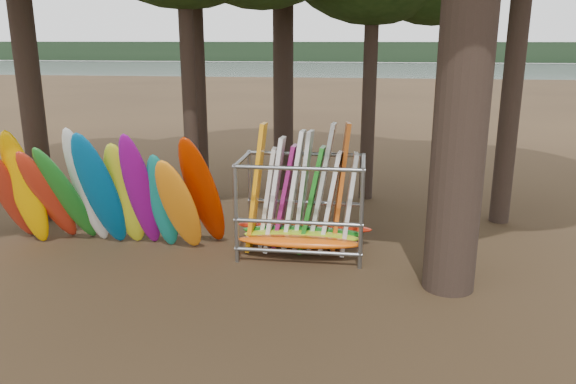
# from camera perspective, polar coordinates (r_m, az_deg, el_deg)

# --- Properties ---
(ground) EXTENTS (120.00, 120.00, 0.00)m
(ground) POSITION_cam_1_polar(r_m,az_deg,el_deg) (11.52, -4.63, -8.57)
(ground) COLOR #47331E
(ground) RESTS_ON ground
(lake) EXTENTS (160.00, 160.00, 0.00)m
(lake) POSITION_cam_1_polar(r_m,az_deg,el_deg) (70.47, 5.96, 11.46)
(lake) COLOR gray
(lake) RESTS_ON ground
(far_shore) EXTENTS (160.00, 4.00, 4.00)m
(far_shore) POSITION_cam_1_polar(r_m,az_deg,el_deg) (120.33, 6.84, 13.96)
(far_shore) COLOR black
(far_shore) RESTS_ON ground
(kayak_row) EXTENTS (5.34, 2.22, 3.02)m
(kayak_row) POSITION_cam_1_polar(r_m,az_deg,el_deg) (13.09, -18.29, -0.26)
(kayak_row) COLOR red
(kayak_row) RESTS_ON ground
(storage_rack) EXTENTS (3.15, 1.56, 2.92)m
(storage_rack) POSITION_cam_1_polar(r_m,az_deg,el_deg) (12.43, 1.42, -1.67)
(storage_rack) COLOR slate
(storage_rack) RESTS_ON ground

